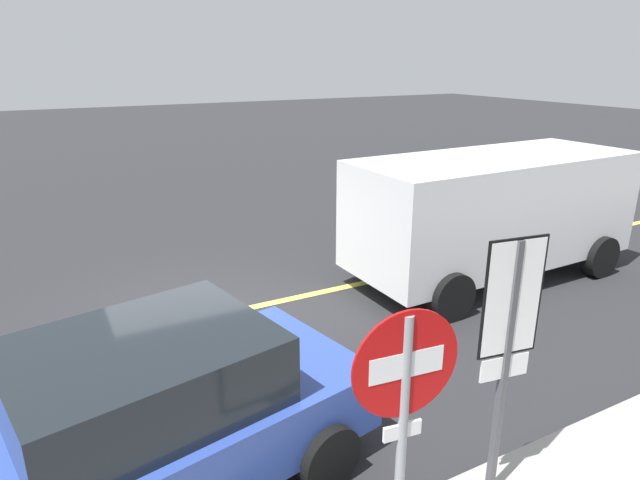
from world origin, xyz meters
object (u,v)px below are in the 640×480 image
object	(u,v)px
speed_limit_sign	(509,328)
white_van	(493,209)
car_blue_far_lane	(131,426)
stop_sign	(403,413)

from	to	relation	value
speed_limit_sign	white_van	distance (m)	5.64
white_van	car_blue_far_lane	distance (m)	7.12
stop_sign	white_van	distance (m)	6.74
stop_sign	white_van	bearing A→B (deg)	40.01
white_van	car_blue_far_lane	size ratio (longest dim) A/B	1.12
speed_limit_sign	car_blue_far_lane	distance (m)	3.27
car_blue_far_lane	white_van	bearing A→B (deg)	20.70
speed_limit_sign	car_blue_far_lane	xyz separation A→B (m)	(-2.73, 1.51, -0.97)
speed_limit_sign	white_van	size ratio (longest dim) A/B	0.48
stop_sign	car_blue_far_lane	distance (m)	2.48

